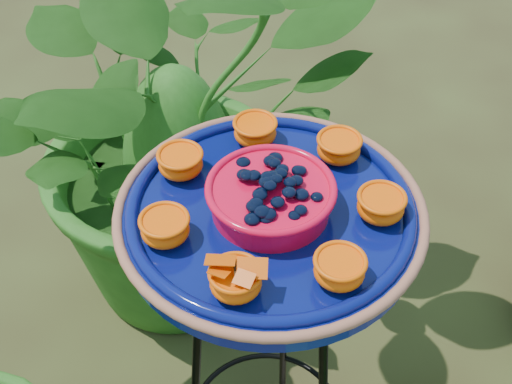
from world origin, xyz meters
TOP-DOWN VIEW (x-y plane):
  - tripod_stand at (-0.04, -0.01)m, footprint 0.32×0.34m
  - feeder_dish at (-0.04, -0.01)m, footprint 0.45×0.45m
  - shrub_back_left at (-0.44, 0.53)m, footprint 1.23×1.23m

SIDE VIEW (x-z plane):
  - tripod_stand at x=-0.04m, z-range 0.09..0.92m
  - shrub_back_left at x=-0.44m, z-range 0.00..1.03m
  - feeder_dish at x=-0.04m, z-range 0.82..0.92m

